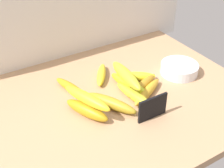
% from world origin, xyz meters
% --- Properties ---
extents(counter_top, '(1.10, 0.76, 0.03)m').
position_xyz_m(counter_top, '(0.00, 0.00, 0.01)').
color(counter_top, tan).
rests_on(counter_top, ground).
extents(chalkboard_sign, '(0.11, 0.02, 0.08)m').
position_xyz_m(chalkboard_sign, '(0.10, -0.15, 0.07)').
color(chalkboard_sign, black).
rests_on(chalkboard_sign, counter_top).
extents(fruit_bowl, '(0.15, 0.15, 0.04)m').
position_xyz_m(fruit_bowl, '(0.36, 0.01, 0.05)').
color(fruit_bowl, silver).
rests_on(fruit_bowl, counter_top).
extents(banana_0, '(0.07, 0.18, 0.03)m').
position_xyz_m(banana_0, '(-0.07, 0.13, 0.05)').
color(banana_0, '#B88F19').
rests_on(banana_0, counter_top).
extents(banana_1, '(0.16, 0.11, 0.04)m').
position_xyz_m(banana_1, '(0.18, 0.06, 0.05)').
color(banana_1, yellow).
rests_on(banana_1, counter_top).
extents(banana_2, '(0.11, 0.15, 0.03)m').
position_xyz_m(banana_2, '(0.07, 0.15, 0.05)').
color(banana_2, yellow).
rests_on(banana_2, counter_top).
extents(banana_3, '(0.06, 0.21, 0.04)m').
position_xyz_m(banana_3, '(0.10, -0.04, 0.05)').
color(banana_3, gold).
rests_on(banana_3, counter_top).
extents(banana_4, '(0.11, 0.18, 0.04)m').
position_xyz_m(banana_4, '(-0.08, -0.03, 0.05)').
color(banana_4, '#B28816').
rests_on(banana_4, counter_top).
extents(banana_5, '(0.18, 0.11, 0.03)m').
position_xyz_m(banana_5, '(0.17, 0.00, 0.05)').
color(banana_5, '#B48322').
rests_on(banana_5, counter_top).
extents(banana_6, '(0.12, 0.19, 0.04)m').
position_xyz_m(banana_6, '(0.01, -0.03, 0.05)').
color(banana_6, '#A88A21').
rests_on(banana_6, counter_top).
extents(banana_7, '(0.18, 0.12, 0.03)m').
position_xyz_m(banana_7, '(0.16, -0.04, 0.05)').
color(banana_7, gold).
rests_on(banana_7, counter_top).
extents(banana_8, '(0.08, 0.20, 0.04)m').
position_xyz_m(banana_8, '(0.13, 0.03, 0.05)').
color(banana_8, gold).
rests_on(banana_8, counter_top).
extents(banana_9, '(0.06, 0.21, 0.04)m').
position_xyz_m(banana_9, '(0.11, 0.03, 0.09)').
color(banana_9, gold).
rests_on(banana_9, banana_8).
extents(banana_10, '(0.10, 0.20, 0.04)m').
position_xyz_m(banana_10, '(-0.07, -0.02, 0.09)').
color(banana_10, yellow).
rests_on(banana_10, banana_4).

